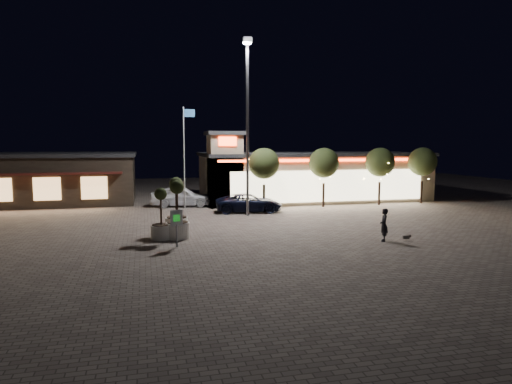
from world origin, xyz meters
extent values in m
plane|color=slate|center=(0.00, 0.00, 0.00)|extent=(90.00, 90.00, 0.00)
cube|color=tan|center=(10.00, 16.00, 2.00)|extent=(20.00, 8.00, 4.00)
cube|color=#262628|center=(10.00, 16.00, 4.15)|extent=(20.40, 8.40, 0.30)
cube|color=#FFEFBF|center=(10.00, 11.95, 1.60)|extent=(17.00, 0.12, 2.60)
cube|color=#FE3B14|center=(10.00, 11.92, 3.75)|extent=(19.00, 0.10, 0.18)
cube|color=tan|center=(1.30, 13.30, 2.90)|extent=(2.60, 2.60, 5.80)
cube|color=#262628|center=(1.30, 13.30, 5.95)|extent=(3.00, 3.00, 0.30)
cube|color=#FE3B14|center=(1.30, 11.95, 5.30)|extent=(1.40, 0.10, 0.70)
cube|color=#382D23|center=(-14.00, 20.00, 2.00)|extent=(16.00, 10.00, 4.00)
cube|color=#262628|center=(-14.00, 20.00, 4.15)|extent=(16.40, 10.40, 0.30)
cube|color=#591E19|center=(-14.00, 14.60, 2.80)|extent=(14.40, 0.80, 0.15)
cube|color=#ECB06A|center=(-12.50, 14.95, 1.60)|extent=(2.00, 0.12, 1.80)
cube|color=#ECB06A|center=(-9.00, 14.95, 1.60)|extent=(2.00, 0.12, 1.80)
cylinder|color=gray|center=(2.00, 8.00, 6.00)|extent=(0.20, 0.20, 12.00)
cube|color=gray|center=(2.00, 8.00, 12.20)|extent=(0.60, 0.40, 0.35)
cube|color=white|center=(2.00, 8.00, 12.00)|extent=(0.45, 0.30, 0.08)
cylinder|color=white|center=(-2.00, 13.00, 4.00)|extent=(0.10, 0.10, 8.00)
cube|color=#2A609C|center=(-1.55, 13.00, 7.50)|extent=(0.90, 0.04, 0.60)
cylinder|color=#332319|center=(4.00, 11.00, 0.96)|extent=(0.20, 0.20, 1.92)
sphere|color=#2D3819|center=(4.00, 11.00, 3.58)|extent=(2.42, 2.42, 2.42)
cylinder|color=#332319|center=(9.00, 11.00, 0.96)|extent=(0.20, 0.20, 1.92)
sphere|color=#2D3819|center=(9.00, 11.00, 3.58)|extent=(2.42, 2.42, 2.42)
cylinder|color=#332319|center=(14.00, 11.00, 0.96)|extent=(0.20, 0.20, 1.92)
sphere|color=#2D3819|center=(14.00, 11.00, 3.58)|extent=(2.42, 2.42, 2.42)
cylinder|color=#332319|center=(18.00, 11.00, 0.96)|extent=(0.20, 0.20, 1.92)
sphere|color=#2D3819|center=(18.00, 11.00, 3.58)|extent=(2.42, 2.42, 2.42)
imported|color=black|center=(2.49, 9.70, 0.69)|extent=(5.23, 2.87, 1.39)
imported|color=white|center=(-2.19, 14.00, 0.83)|extent=(5.13, 2.65, 1.67)
imported|color=black|center=(7.09, -2.00, 0.87)|extent=(0.66, 0.75, 1.74)
cube|color=#59514C|center=(8.24, -2.28, 0.21)|extent=(0.36, 0.21, 0.18)
sphere|color=#59514C|center=(8.43, -2.33, 0.29)|extent=(0.16, 0.16, 0.16)
cylinder|color=silver|center=(-4.29, 1.38, 0.38)|extent=(1.13, 1.13, 0.76)
cylinder|color=black|center=(-4.29, 1.38, 0.78)|extent=(0.98, 0.98, 0.06)
cylinder|color=#332319|center=(-4.29, 1.38, 1.66)|extent=(0.09, 0.09, 1.70)
sphere|color=#2D3819|center=(-4.29, 1.38, 2.46)|extent=(0.66, 0.66, 0.66)
cylinder|color=silver|center=(-3.42, 1.37, 0.43)|extent=(1.29, 1.29, 0.86)
cylinder|color=black|center=(-3.42, 1.37, 0.88)|extent=(1.12, 1.12, 0.06)
cylinder|color=#332319|center=(-3.42, 1.37, 1.89)|extent=(0.11, 0.11, 1.94)
sphere|color=#2D3819|center=(-3.42, 1.37, 2.80)|extent=(0.75, 0.75, 0.75)
cylinder|color=silver|center=(-3.36, 3.00, 0.44)|extent=(1.31, 1.31, 0.87)
cylinder|color=black|center=(-3.36, 3.00, 0.90)|extent=(1.14, 1.14, 0.07)
cylinder|color=#332319|center=(-3.36, 3.00, 1.91)|extent=(0.11, 0.11, 1.97)
sphere|color=#2D3819|center=(-3.36, 3.00, 2.84)|extent=(0.76, 0.76, 0.76)
cylinder|color=gray|center=(-3.62, -0.79, 0.57)|extent=(0.08, 0.08, 1.14)
cube|color=white|center=(-3.62, -0.79, 1.47)|extent=(0.62, 0.18, 0.81)
cube|color=green|center=(-3.62, -0.83, 1.47)|extent=(0.33, 0.08, 0.33)
camera|label=1|loc=(-5.15, -23.36, 5.16)|focal=32.00mm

